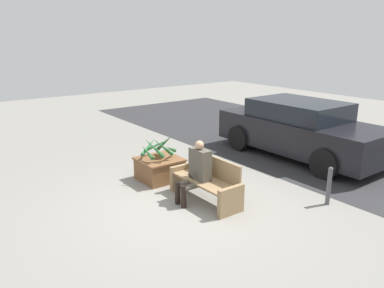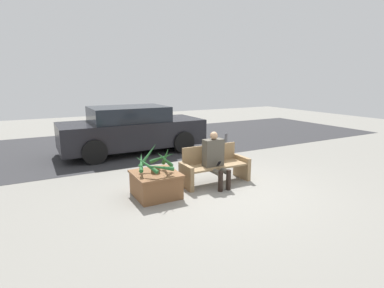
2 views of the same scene
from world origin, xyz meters
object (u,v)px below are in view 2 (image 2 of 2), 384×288
object	(u,v)px
bench	(214,166)
potted_plant	(155,161)
parked_car	(132,129)
bollard_post	(226,145)
person_seated	(215,157)
planter_box	(156,183)

from	to	relation	value
bench	potted_plant	distance (m)	1.54
parked_car	potted_plant	bearing A→B (deg)	-100.82
bench	bollard_post	world-z (taller)	bench
person_seated	bench	bearing A→B (deg)	62.61
planter_box	parked_car	bearing A→B (deg)	79.21
potted_plant	planter_box	bearing A→B (deg)	74.15
planter_box	bench	bearing A→B (deg)	5.97
bench	bollard_post	size ratio (longest dim) A/B	2.11
bench	potted_plant	xyz separation A→B (m)	(-1.49, -0.18, 0.35)
bench	planter_box	xyz separation A→B (m)	(-1.48, -0.16, -0.12)
bench	bollard_post	distance (m)	2.29
planter_box	parked_car	size ratio (longest dim) A/B	0.20
potted_plant	bollard_post	distance (m)	3.57
person_seated	parked_car	bearing A→B (deg)	99.46
person_seated	planter_box	distance (m)	1.44
person_seated	potted_plant	world-z (taller)	person_seated
bollard_post	potted_plant	bearing A→B (deg)	-147.86
person_seated	planter_box	world-z (taller)	person_seated
person_seated	parked_car	size ratio (longest dim) A/B	0.27
bollard_post	person_seated	bearing A→B (deg)	-130.42
person_seated	potted_plant	xyz separation A→B (m)	(-1.40, 0.00, 0.08)
bollard_post	parked_car	bearing A→B (deg)	138.36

